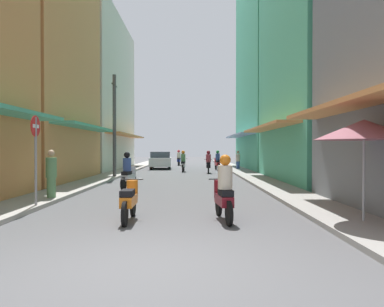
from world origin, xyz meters
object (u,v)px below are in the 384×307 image
Objects in this scene: motorbike_black at (208,163)px; parked_car at (160,160)px; motorbike_white at (183,162)px; motorbike_blue at (178,159)px; motorbike_silver at (128,173)px; utility_pole at (114,125)px; motorbike_red at (217,161)px; motorbike_orange at (129,200)px; vendor_umbrella at (363,130)px; motorbike_maroon at (223,191)px; street_sign_no_entry at (35,149)px; pedestrian_far at (238,161)px; pedestrian_foreground at (51,176)px.

motorbike_black is 6.79m from parked_car.
motorbike_blue is at bearing 93.91° from motorbike_white.
motorbike_black is 1.00× the size of motorbike_blue.
utility_pole is (-1.82, 5.84, 2.37)m from motorbike_silver.
utility_pole is at bearing -142.98° from motorbike_black.
motorbike_orange is at bearing -99.69° from motorbike_red.
vendor_umbrella reaches higher than motorbike_black.
motorbike_maroon is 13.89m from utility_pole.
motorbike_orange is 0.43× the size of parked_car.
motorbike_blue is at bearing 78.78° from utility_pole.
vendor_umbrella is (6.48, -23.12, 1.40)m from parked_car.
motorbike_red is 20.00m from street_sign_no_entry.
motorbike_orange is at bearing -104.11° from pedestrian_far.
utility_pole is (0.08, 9.40, 2.24)m from pedestrian_foreground.
pedestrian_foreground is at bearing -115.56° from pedestrian_far.
motorbike_blue reaches higher than motorbike_orange.
vendor_umbrella is at bearing -57.91° from utility_pole.
parked_car is 1.77× the size of vendor_umbrella.
motorbike_white is 1.00× the size of motorbike_red.
utility_pole reaches higher than motorbike_orange.
utility_pole reaches higher than motorbike_red.
pedestrian_foreground reaches higher than parked_car.
motorbike_maroon is 1.08× the size of pedestrian_foreground.
pedestrian_foreground reaches higher than motorbike_white.
motorbike_silver reaches higher than parked_car.
pedestrian_far is 0.26× the size of utility_pole.
motorbike_silver is 15.09m from pedestrian_far.
utility_pole reaches higher than parked_car.
motorbike_silver is 5.54m from street_sign_no_entry.
motorbike_black is 17.10m from motorbike_orange.
motorbike_black is 10.81m from motorbike_silver.
motorbike_maroon is 22.77m from parked_car.
parked_car is at bearing 124.29° from motorbike_black.
street_sign_no_entry is (-1.72, -5.16, 1.01)m from motorbike_silver.
street_sign_no_entry is at bearing -96.49° from motorbike_blue.
motorbike_white is at bearing -63.47° from parked_car.
street_sign_no_entry is at bearing -109.99° from motorbike_black.
motorbike_black is at bearing -40.59° from motorbike_white.
utility_pole is at bearing -123.68° from motorbike_white.
vendor_umbrella is 8.52m from street_sign_no_entry.
motorbike_red is at bearing 80.31° from motorbike_orange.
parked_car is (-4.70, 1.97, 0.04)m from motorbike_red.
motorbike_black is 16.28m from street_sign_no_entry.
motorbike_orange is at bearing -98.86° from motorbike_black.
vendor_umbrella is at bearing -81.39° from motorbike_black.
pedestrian_foreground reaches higher than motorbike_orange.
vendor_umbrella is at bearing -15.28° from street_sign_no_entry.
motorbike_white is 17.25m from street_sign_no_entry.
motorbike_silver is 4.03m from pedestrian_foreground.
parked_car is 19.37m from pedestrian_foreground.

